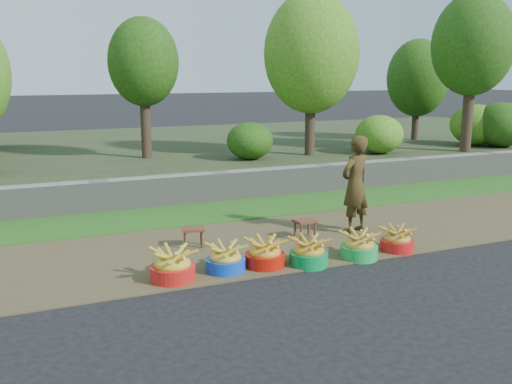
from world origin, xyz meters
name	(u,v)px	position (x,y,z in m)	size (l,w,h in m)	color
ground_plane	(330,268)	(0.00, 0.00, 0.00)	(120.00, 120.00, 0.00)	black
dirt_shoulder	(286,240)	(0.00, 1.25, 0.01)	(80.00, 2.50, 0.02)	#4C4229
grass_verge	(236,210)	(0.00, 3.25, 0.02)	(80.00, 1.50, 0.04)	#28601B
retaining_wall	(220,187)	(0.00, 4.10, 0.28)	(80.00, 0.35, 0.55)	gray
earth_bank	(158,154)	(0.00, 9.00, 0.25)	(80.00, 10.00, 0.50)	#303A20
basin_a	(173,267)	(-1.93, 0.31, 0.18)	(0.53, 0.53, 0.40)	red
basin_b	(225,260)	(-1.26, 0.35, 0.16)	(0.48, 0.48, 0.36)	blue
basin_c	(265,254)	(-0.74, 0.33, 0.17)	(0.50, 0.50, 0.37)	#B61407
basin_d	(309,253)	(-0.21, 0.18, 0.16)	(0.49, 0.49, 0.37)	#07843D
basin_e	(359,246)	(0.53, 0.16, 0.16)	(0.49, 0.49, 0.36)	green
basin_f	(397,241)	(1.17, 0.22, 0.15)	(0.46, 0.46, 0.34)	red
stool_left	(193,232)	(-1.33, 1.46, 0.23)	(0.35, 0.29, 0.27)	#582D1E
stool_right	(305,223)	(0.29, 1.22, 0.24)	(0.33, 0.26, 0.27)	#582D1E
vendor_woman	(355,184)	(1.13, 1.22, 0.75)	(0.53, 0.35, 1.46)	black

